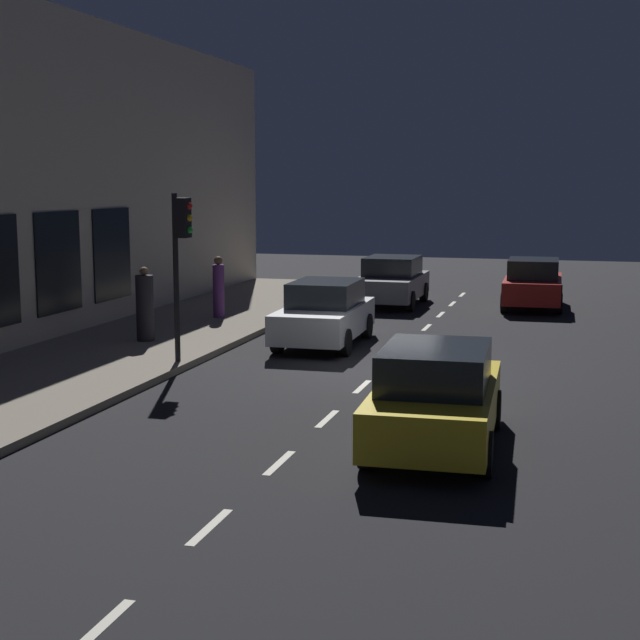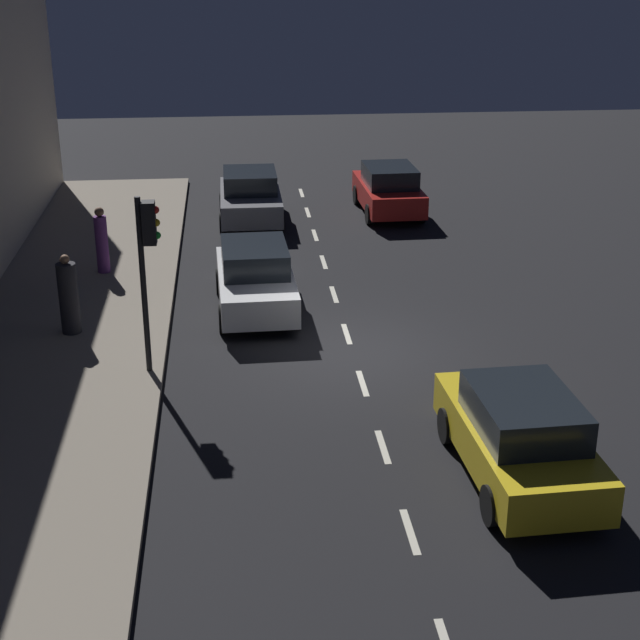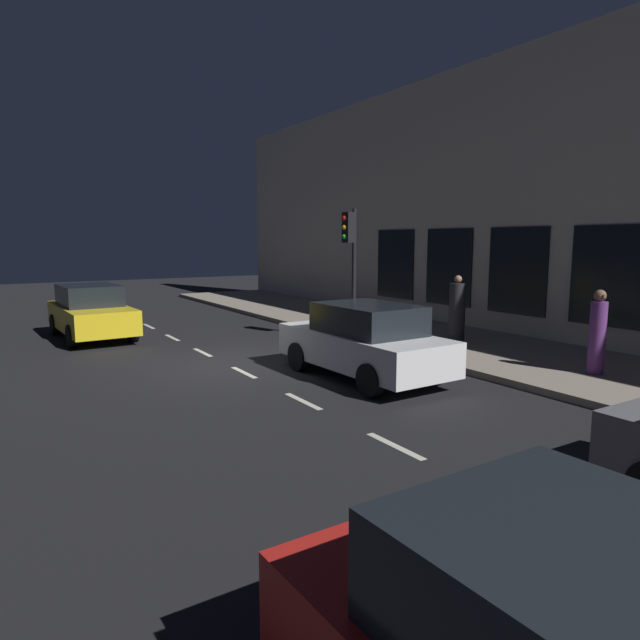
{
  "view_description": "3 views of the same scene",
  "coord_description": "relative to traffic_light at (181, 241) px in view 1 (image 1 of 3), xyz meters",
  "views": [
    {
      "loc": [
        -4.08,
        19.06,
        4.01
      ],
      "look_at": [
        0.96,
        1.26,
        1.24
      ],
      "focal_mm": 52.22,
      "sensor_mm": 36.0,
      "label": 1
    },
    {
      "loc": [
        2.53,
        18.81,
        8.3
      ],
      "look_at": [
        0.78,
        0.77,
        1.07
      ],
      "focal_mm": 53.73,
      "sensor_mm": 36.0,
      "label": 2
    },
    {
      "loc": [
        -4.89,
        -12.05,
        2.9
      ],
      "look_at": [
        2.9,
        0.48,
        0.77
      ],
      "focal_mm": 31.22,
      "sensor_mm": 36.0,
      "label": 3
    }
  ],
  "objects": [
    {
      "name": "ground_plane",
      "position": [
        -4.15,
        -0.86,
        -2.75
      ],
      "size": [
        60.0,
        60.0,
        0.0
      ],
      "primitive_type": "plane",
      "color": "black"
    },
    {
      "name": "sidewalk",
      "position": [
        2.1,
        -0.86,
        -2.68
      ],
      "size": [
        4.5,
        32.0,
        0.15
      ],
      "color": "gray",
      "rests_on": "ground"
    },
    {
      "name": "building_facade",
      "position": [
        4.65,
        -0.86,
        1.38
      ],
      "size": [
        0.65,
        32.0,
        8.28
      ],
      "color": "beige",
      "rests_on": "ground"
    },
    {
      "name": "lane_centre_line",
      "position": [
        -4.15,
        -1.86,
        -2.75
      ],
      "size": [
        0.12,
        27.2,
        0.01
      ],
      "color": "beige",
      "rests_on": "ground"
    },
    {
      "name": "traffic_light",
      "position": [
        0.0,
        0.0,
        0.0
      ],
      "size": [
        0.46,
        0.32,
        3.61
      ],
      "color": "black",
      "rests_on": "sidewalk"
    },
    {
      "name": "parked_car_0",
      "position": [
        -2.27,
        -11.41,
        -1.96
      ],
      "size": [
        1.96,
        4.0,
        1.58
      ],
      "rotation": [
        0.0,
        0.0,
        -0.0
      ],
      "color": "slate",
      "rests_on": "ground"
    },
    {
      "name": "parked_car_1",
      "position": [
        -2.16,
        -3.63,
        -1.96
      ],
      "size": [
        1.93,
        4.17,
        1.58
      ],
      "rotation": [
        0.0,
        0.0,
        0.03
      ],
      "color": "silver",
      "rests_on": "ground"
    },
    {
      "name": "parked_car_2",
      "position": [
        -6.18,
        4.56,
        -1.96
      ],
      "size": [
        1.98,
        4.24,
        1.58
      ],
      "rotation": [
        0.0,
        0.0,
        3.19
      ],
      "color": "gold",
      "rests_on": "ground"
    },
    {
      "name": "parked_car_3",
      "position": [
        -6.74,
        -11.91,
        -1.96
      ],
      "size": [
        1.93,
        4.02,
        1.58
      ],
      "rotation": [
        0.0,
        0.0,
        3.17
      ],
      "color": "red",
      "rests_on": "ground"
    },
    {
      "name": "pedestrian_0",
      "position": [
        1.99,
        -2.21,
        -1.77
      ],
      "size": [
        0.58,
        0.58,
        1.81
      ],
      "rotation": [
        0.0,
        0.0,
        5.17
      ],
      "color": "#232328",
      "rests_on": "sidewalk"
    },
    {
      "name": "pedestrian_1",
      "position": [
        1.74,
        -6.37,
        -1.78
      ],
      "size": [
        0.41,
        0.41,
        1.75
      ],
      "rotation": [
        0.0,
        0.0,
        2.84
      ],
      "color": "#5B2D70",
      "rests_on": "sidewalk"
    }
  ]
}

